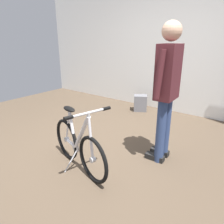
{
  "coord_description": "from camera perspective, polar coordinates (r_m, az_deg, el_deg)",
  "views": [
    {
      "loc": [
        1.55,
        -1.91,
        1.48
      ],
      "look_at": [
        -0.02,
        0.17,
        0.55
      ],
      "focal_mm": 33.82,
      "sensor_mm": 36.0,
      "label": 1
    }
  ],
  "objects": [
    {
      "name": "ground_plane",
      "position": [
        2.87,
        -1.74,
        -11.45
      ],
      "size": [
        7.07,
        7.07,
        0.0
      ],
      "primitive_type": "plane",
      "color": "brown"
    },
    {
      "name": "back_wall",
      "position": [
        4.48,
        17.75,
        17.97
      ],
      "size": [
        7.07,
        0.1,
        2.84
      ],
      "primitive_type": "cube",
      "color": "white",
      "rests_on": "ground_plane"
    },
    {
      "name": "folding_bike_foreground",
      "position": [
        2.49,
        -9.13,
        -8.81
      ],
      "size": [
        1.1,
        0.52,
        0.8
      ],
      "color": "black",
      "rests_on": "ground_plane"
    },
    {
      "name": "backpack_on_floor",
      "position": [
        4.5,
        7.65,
        2.42
      ],
      "size": [
        0.34,
        0.33,
        0.33
      ],
      "color": "slate",
      "rests_on": "ground_plane"
    },
    {
      "name": "visitor_near_wall",
      "position": [
        2.52,
        14.57,
        6.69
      ],
      "size": [
        0.28,
        0.54,
        1.65
      ],
      "color": "navy",
      "rests_on": "ground_plane"
    }
  ]
}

